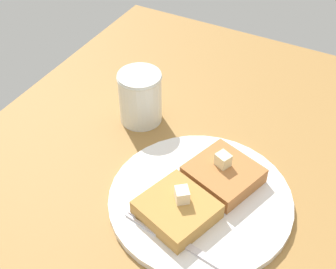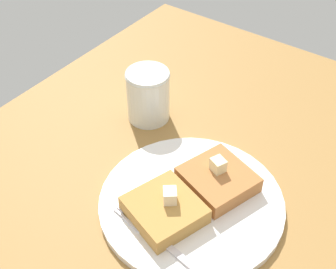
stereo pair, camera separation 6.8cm
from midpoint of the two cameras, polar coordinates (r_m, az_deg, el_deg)
table_surface at (r=62.47cm, az=8.63°, el=-14.02°), size 98.11×98.11×2.18cm
plate at (r=64.77cm, az=0.94°, el=-8.08°), size 25.28×25.28×1.07cm
toast_slice_left at (r=61.51cm, az=-2.12°, el=-9.30°), size 10.90×11.16×2.42cm
toast_slice_middle at (r=65.71cm, az=3.82°, el=-5.02°), size 10.90×11.16×2.42cm
butter_pat_primary at (r=60.24cm, az=-1.54°, el=-7.53°), size 2.55×2.52×1.90cm
butter_pat_secondary at (r=64.64cm, az=3.75°, el=-3.25°), size 2.32×2.42×1.90cm
fork at (r=60.26cm, az=-2.84°, el=-12.49°), size 3.81×16.03×0.36cm
syrup_jar at (r=75.77cm, az=-5.98°, el=4.29°), size 7.15×7.15×8.83cm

